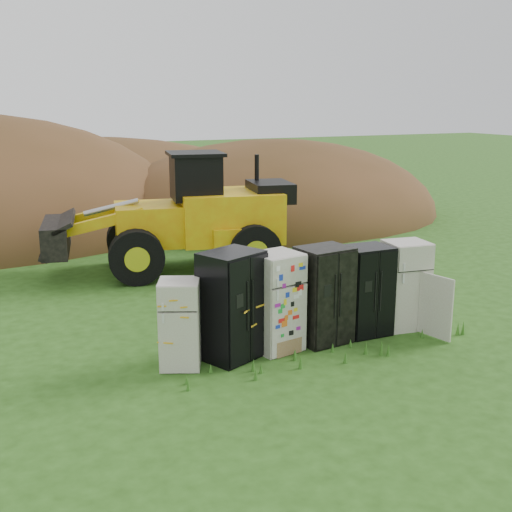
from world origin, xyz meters
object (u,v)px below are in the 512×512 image
(fridge_leftmost, at_px, (180,324))
(fridge_sticker, at_px, (276,302))
(fridge_dark_mid, at_px, (324,295))
(fridge_open_door, at_px, (405,285))
(fridge_black_right, at_px, (366,290))
(fridge_black_side, at_px, (232,305))
(wheel_loader, at_px, (167,213))

(fridge_leftmost, bearing_deg, fridge_sticker, 23.53)
(fridge_dark_mid, distance_m, fridge_open_door, 1.93)
(fridge_leftmost, xyz_separation_m, fridge_sticker, (1.88, 0.01, 0.15))
(fridge_leftmost, xyz_separation_m, fridge_black_right, (3.89, 0.01, 0.11))
(fridge_black_side, height_order, wheel_loader, wheel_loader)
(fridge_leftmost, bearing_deg, wheel_loader, 97.82)
(fridge_black_side, height_order, fridge_open_door, fridge_black_side)
(fridge_sticker, bearing_deg, fridge_black_right, -10.36)
(fridge_black_right, xyz_separation_m, fridge_open_door, (0.93, -0.03, 0.01))
(fridge_sticker, height_order, wheel_loader, wheel_loader)
(fridge_dark_mid, distance_m, wheel_loader, 6.45)
(fridge_open_door, distance_m, wheel_loader, 7.06)
(fridge_dark_mid, height_order, fridge_open_door, fridge_dark_mid)
(fridge_leftmost, xyz_separation_m, fridge_open_door, (4.82, -0.02, 0.12))
(fridge_sticker, xyz_separation_m, wheel_loader, (-0.14, 6.29, 0.68))
(fridge_sticker, distance_m, fridge_open_door, 2.94)
(wheel_loader, bearing_deg, fridge_black_side, -85.73)
(fridge_open_door, bearing_deg, fridge_dark_mid, -172.35)
(fridge_black_side, xyz_separation_m, fridge_open_door, (3.84, -0.02, -0.09))
(fridge_sticker, xyz_separation_m, fridge_dark_mid, (1.01, -0.03, 0.01))
(fridge_black_right, xyz_separation_m, wheel_loader, (-2.15, 6.29, 0.72))
(fridge_open_door, bearing_deg, fridge_black_right, -173.97)
(fridge_black_side, height_order, fridge_dark_mid, fridge_black_side)
(fridge_sticker, xyz_separation_m, fridge_open_door, (2.94, -0.03, -0.03))
(fridge_sticker, bearing_deg, fridge_black_side, 170.31)
(fridge_leftmost, bearing_deg, fridge_black_right, 23.39)
(fridge_sticker, relative_size, fridge_dark_mid, 0.99)
(fridge_sticker, bearing_deg, fridge_leftmost, 169.89)
(fridge_leftmost, height_order, fridge_black_side, fridge_black_side)
(fridge_sticker, relative_size, fridge_open_door, 1.03)
(fridge_leftmost, distance_m, fridge_dark_mid, 2.90)
(fridge_black_side, bearing_deg, wheel_loader, 59.31)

